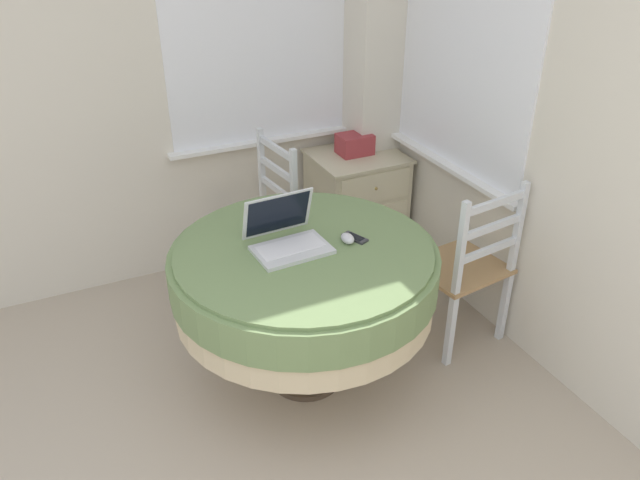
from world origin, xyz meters
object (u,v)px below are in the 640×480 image
Objects in this scene: dining_chair_near_right_window at (466,268)px; dining_chair_near_back_window at (259,221)px; laptop at (287,237)px; corner_cabinet at (356,204)px; computer_mouse at (348,238)px; cell_phone at (355,238)px; round_dining_table at (304,275)px; storage_box at (355,144)px.

dining_chair_near_back_window is at bearing 129.49° from dining_chair_near_right_window.
laptop is 0.50× the size of corner_cabinet.
computer_mouse reaches higher than cell_phone.
round_dining_table is 0.21m from laptop.
storage_box reaches higher than round_dining_table.
round_dining_table is at bearing 174.53° from cell_phone.
round_dining_table is at bearing -96.54° from dining_chair_near_back_window.
cell_phone is 1.20m from storage_box.
round_dining_table is 14.72× the size of computer_mouse.
corner_cabinet is (0.62, 1.05, -0.43)m from computer_mouse.
dining_chair_near_back_window is at bearing 83.46° from round_dining_table.
dining_chair_near_right_window is at bearing -87.11° from storage_box.
computer_mouse is at bearing -159.99° from cell_phone.
laptop reaches higher than computer_mouse.
round_dining_table is 1.32m from storage_box.
laptop is 0.91m from dining_chair_near_back_window.
laptop is 1.64× the size of storage_box.
corner_cabinet is (0.82, 1.01, -0.26)m from round_dining_table.
round_dining_table reaches higher than corner_cabinet.
storage_box is (0.71, 0.17, 0.30)m from dining_chair_near_back_window.
corner_cabinet is (-0.05, 1.07, -0.10)m from dining_chair_near_right_window.
round_dining_table is at bearing -129.03° from corner_cabinet.
corner_cabinet is at bearing -80.04° from storage_box.
laptop reaches higher than cell_phone.
dining_chair_near_back_window is at bearing -168.75° from corner_cabinet.
cell_phone is 0.20× the size of corner_cabinet.
storage_box is at bearing 61.81° from cell_phone.
dining_chair_near_back_window is 1.36× the size of corner_cabinet.
dining_chair_near_right_window is (0.77, -0.93, 0.00)m from dining_chair_near_back_window.
corner_cabinet is at bearing 92.68° from dining_chair_near_right_window.
laptop is at bearing 162.23° from computer_mouse.
round_dining_table is 5.82× the size of storage_box.
dining_chair_near_right_window reaches higher than computer_mouse.
computer_mouse is at bearing -11.55° from round_dining_table.
corner_cabinet is at bearing 47.67° from laptop.
dining_chair_near_right_window is (0.87, -0.07, -0.16)m from round_dining_table.
storage_box is at bearing 92.89° from dining_chair_near_right_window.
cell_phone is at bearing -118.19° from storage_box.
laptop is at bearing -131.26° from storage_box.
cell_phone is at bearing -12.21° from laptop.
round_dining_table is at bearing 175.59° from dining_chair_near_right_window.
corner_cabinet is at bearing 60.87° from cell_phone.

